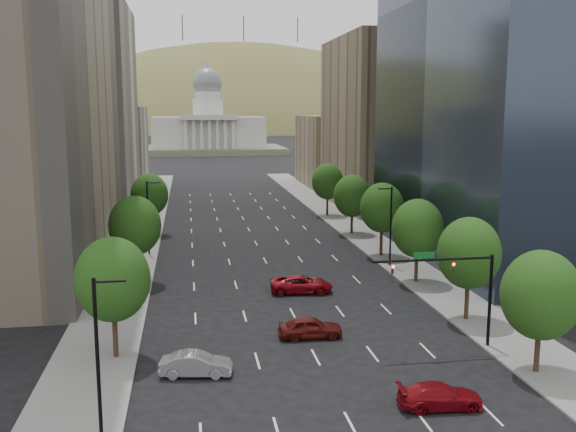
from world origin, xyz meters
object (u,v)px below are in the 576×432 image
car_maroon (310,327)px  car_red_far (301,284)px  car_red_near (440,396)px  traffic_signal (459,281)px  capitol (208,132)px  car_silver (196,364)px

car_maroon → car_red_far: 12.42m
car_red_near → car_maroon: bearing=26.3°
traffic_signal → car_red_far: size_ratio=1.53×
traffic_signal → car_red_near: (-4.82, -8.80, -4.44)m
car_maroon → car_red_near: bearing=-155.9°
capitol → car_red_near: capitol is taller
capitol → car_red_far: capitol is taller
car_red_near → car_red_far: 25.39m
traffic_signal → car_red_near: traffic_signal is taller
car_red_far → car_maroon: bearing=177.8°
capitol → car_silver: size_ratio=12.65×
car_red_near → car_silver: bearing=67.5°
car_silver → car_red_far: (10.30, 18.17, 0.05)m
car_red_near → car_silver: (-14.14, 6.92, 0.05)m
car_silver → traffic_signal: bearing=-76.4°
traffic_signal → car_silver: 19.56m
traffic_signal → car_silver: (-18.96, -1.87, -4.39)m
car_red_near → traffic_signal: bearing=-25.1°
capitol → traffic_signal: bearing=-87.3°
car_maroon → car_red_far: size_ratio=0.82×
car_red_near → car_red_far: bearing=12.3°
traffic_signal → car_red_far: (-8.67, 16.30, -4.34)m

